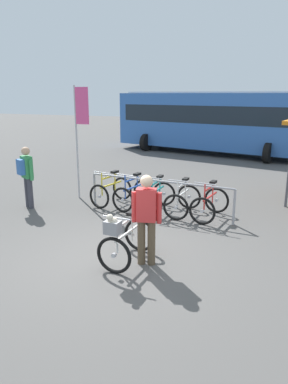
% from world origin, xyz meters
% --- Properties ---
extents(ground_plane, '(80.00, 80.00, 0.00)m').
position_xyz_m(ground_plane, '(0.00, 0.00, 0.00)').
color(ground_plane, '#514F4C').
extents(bike_rack_rail, '(3.90, 0.34, 0.88)m').
position_xyz_m(bike_rack_rail, '(-0.11, 2.84, 0.68)').
color(bike_rack_rail, '#99999E').
rests_on(bike_rack_rail, ground).
extents(racked_bike_yellow, '(0.86, 1.20, 0.97)m').
position_xyz_m(racked_bike_yellow, '(-1.60, 3.13, 0.37)').
color(racked_bike_yellow, black).
rests_on(racked_bike_yellow, ground).
extents(racked_bike_blue, '(0.84, 1.20, 0.97)m').
position_xyz_m(racked_bike_blue, '(-0.90, 3.08, 0.37)').
color(racked_bike_blue, black).
rests_on(racked_bike_blue, ground).
extents(racked_bike_teal, '(0.68, 1.10, 0.97)m').
position_xyz_m(racked_bike_teal, '(-0.20, 3.03, 0.37)').
color(racked_bike_teal, black).
rests_on(racked_bike_teal, ground).
extents(racked_bike_white, '(0.72, 1.14, 0.97)m').
position_xyz_m(racked_bike_white, '(0.50, 2.98, 0.37)').
color(racked_bike_white, black).
rests_on(racked_bike_white, ground).
extents(racked_bike_red, '(0.81, 1.18, 0.97)m').
position_xyz_m(racked_bike_red, '(1.20, 2.93, 0.37)').
color(racked_bike_red, black).
rests_on(racked_bike_red, ground).
extents(featured_bicycle, '(0.71, 1.22, 1.09)m').
position_xyz_m(featured_bicycle, '(0.31, -0.13, 0.49)').
color(featured_bicycle, black).
rests_on(featured_bicycle, ground).
extents(person_with_featured_bike, '(0.52, 0.27, 1.64)m').
position_xyz_m(person_with_featured_bike, '(0.67, 0.02, 0.91)').
color(person_with_featured_bike, brown).
rests_on(person_with_featured_bike, ground).
extents(pedestrian_with_backpack, '(0.48, 0.43, 1.64)m').
position_xyz_m(pedestrian_with_backpack, '(-3.50, 2.00, 0.94)').
color(pedestrian_with_backpack, '#383842').
rests_on(pedestrian_with_backpack, ground).
extents(bus_distant, '(10.31, 4.81, 3.08)m').
position_xyz_m(bus_distant, '(-0.87, 13.19, 1.74)').
color(bus_distant, '#3366B7').
rests_on(bus_distant, ground).
extents(banner_flag, '(0.45, 0.05, 3.20)m').
position_xyz_m(banner_flag, '(-2.63, 3.34, 2.23)').
color(banner_flag, '#B2B2B7').
rests_on(banner_flag, ground).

